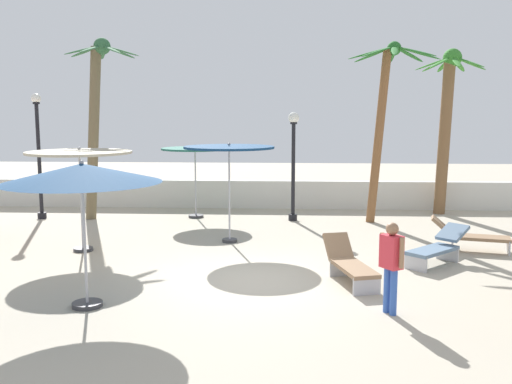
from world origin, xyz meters
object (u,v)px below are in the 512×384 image
object	(u,v)px
palm_tree_0	(447,113)
guest_0	(391,259)
patio_umbrella_0	(195,154)
lamp_post_1	(293,157)
patio_umbrella_2	(82,174)
palm_tree_2	(384,106)
lounge_chair_2	(470,235)
lamp_post_0	(39,150)
patio_umbrella_5	(229,152)
patio_umbrella_4	(79,158)
lounge_chair_1	(349,263)
lounge_chair_0	(438,246)
palm_tree_1	(96,110)

from	to	relation	value
palm_tree_0	guest_0	size ratio (longest dim) A/B	3.48
patio_umbrella_0	lamp_post_1	world-z (taller)	lamp_post_1
patio_umbrella_2	palm_tree_0	bearing A→B (deg)	48.49
patio_umbrella_2	palm_tree_2	distance (m)	10.64
palm_tree_2	lamp_post_1	distance (m)	3.19
palm_tree_2	lounge_chair_2	xyz separation A→B (m)	(1.59, -3.73, -3.22)
patio_umbrella_0	lamp_post_0	bearing A→B (deg)	-174.38
patio_umbrella_5	lamp_post_0	size ratio (longest dim) A/B	0.66
patio_umbrella_4	lounge_chair_1	world-z (taller)	patio_umbrella_4
lamp_post_0	guest_0	xyz separation A→B (m)	(9.75, -8.40, -1.28)
patio_umbrella_4	lounge_chair_1	bearing A→B (deg)	-19.82
patio_umbrella_2	lounge_chair_0	size ratio (longest dim) A/B	1.62
patio_umbrella_2	patio_umbrella_0	bearing A→B (deg)	86.52
palm_tree_2	lounge_chair_1	distance (m)	7.49
patio_umbrella_0	lamp_post_1	bearing A→B (deg)	-6.67
patio_umbrella_5	palm_tree_0	world-z (taller)	palm_tree_0
patio_umbrella_2	patio_umbrella_5	distance (m)	5.64
patio_umbrella_2	lamp_post_0	size ratio (longest dim) A/B	0.68
palm_tree_2	guest_0	world-z (taller)	palm_tree_2
lamp_post_1	lounge_chair_0	distance (m)	6.31
palm_tree_1	lounge_chair_2	xyz separation A→B (m)	(10.62, -3.78, -3.13)
palm_tree_0	lounge_chair_1	distance (m)	9.64
patio_umbrella_2	lamp_post_1	bearing A→B (deg)	66.22
lamp_post_1	lounge_chair_1	distance (m)	6.95
palm_tree_0	palm_tree_1	size ratio (longest dim) A/B	0.96
lounge_chair_2	palm_tree_0	bearing A→B (deg)	81.94
patio_umbrella_4	palm_tree_2	size ratio (longest dim) A/B	0.47
lounge_chair_0	lounge_chair_2	distance (m)	1.71
patio_umbrella_0	lounge_chair_0	bearing A→B (deg)	-40.66
patio_umbrella_5	lamp_post_0	world-z (taller)	lamp_post_0
patio_umbrella_0	lounge_chair_1	distance (m)	8.41
lounge_chair_0	palm_tree_1	bearing A→B (deg)	151.90
patio_umbrella_5	palm_tree_1	bearing A→B (deg)	145.65
palm_tree_0	lamp_post_1	distance (m)	5.53
patio_umbrella_2	palm_tree_2	xyz separation A→B (m)	(6.49, 8.33, 1.25)
palm_tree_1	lamp_post_0	distance (m)	2.30
patio_umbrella_5	guest_0	bearing A→B (deg)	-58.28
palm_tree_2	lamp_post_1	size ratio (longest dim) A/B	1.62
lounge_chair_2	patio_umbrella_5	bearing A→B (deg)	173.71
patio_umbrella_0	palm_tree_2	distance (m)	6.17
lamp_post_1	guest_0	distance (m)	8.73
palm_tree_2	lamp_post_0	bearing A→B (deg)	179.97
patio_umbrella_5	lounge_chair_1	size ratio (longest dim) A/B	1.35
lamp_post_1	palm_tree_0	bearing A→B (deg)	16.79
lamp_post_0	lounge_chair_0	bearing A→B (deg)	-23.81
patio_umbrella_4	lounge_chair_2	size ratio (longest dim) A/B	1.32
patio_umbrella_4	palm_tree_0	world-z (taller)	palm_tree_0
patio_umbrella_4	lamp_post_0	distance (m)	5.15
patio_umbrella_0	lounge_chair_2	distance (m)	8.82
palm_tree_1	lamp_post_0	bearing A→B (deg)	-178.82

